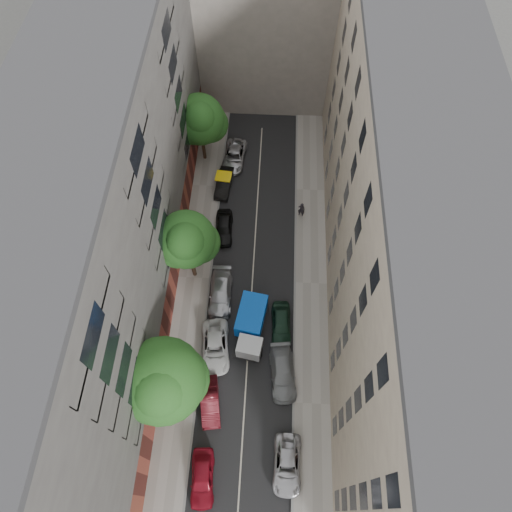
# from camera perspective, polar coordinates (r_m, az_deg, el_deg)

# --- Properties ---
(ground) EXTENTS (120.00, 120.00, 0.00)m
(ground) POSITION_cam_1_polar(r_m,az_deg,el_deg) (43.07, -0.45, -3.14)
(ground) COLOR #4C4C49
(ground) RESTS_ON ground
(road_surface) EXTENTS (8.00, 44.00, 0.02)m
(road_surface) POSITION_cam_1_polar(r_m,az_deg,el_deg) (43.06, -0.45, -3.13)
(road_surface) COLOR black
(road_surface) RESTS_ON ground
(sidewalk_left) EXTENTS (3.00, 44.00, 0.15)m
(sidewalk_left) POSITION_cam_1_polar(r_m,az_deg,el_deg) (43.52, -7.71, -2.72)
(sidewalk_left) COLOR gray
(sidewalk_left) RESTS_ON ground
(sidewalk_right) EXTENTS (3.00, 44.00, 0.15)m
(sidewalk_right) POSITION_cam_1_polar(r_m,az_deg,el_deg) (43.18, 6.87, -3.41)
(sidewalk_right) COLOR gray
(sidewalk_right) RESTS_ON ground
(building_left) EXTENTS (8.00, 44.00, 20.00)m
(building_left) POSITION_cam_1_polar(r_m,az_deg,el_deg) (36.54, -18.12, 4.85)
(building_left) COLOR #4A4745
(building_left) RESTS_ON ground
(building_right) EXTENTS (8.00, 44.00, 20.00)m
(building_right) POSITION_cam_1_polar(r_m,az_deg,el_deg) (35.72, 17.37, 3.35)
(building_right) COLOR #B5A68D
(building_right) RESTS_ON ground
(building_endcap) EXTENTS (18.00, 12.00, 18.00)m
(building_endcap) POSITION_cam_1_polar(r_m,az_deg,el_deg) (55.68, 1.32, 28.30)
(building_endcap) COLOR gray
(building_endcap) RESTS_ON ground
(tarp_truck) EXTENTS (2.99, 5.76, 2.52)m
(tarp_truck) POSITION_cam_1_polar(r_m,az_deg,el_deg) (39.80, -0.64, -8.65)
(tarp_truck) COLOR black
(tarp_truck) RESTS_ON ground
(car_left_0) EXTENTS (2.03, 4.40, 1.46)m
(car_left_0) POSITION_cam_1_polar(r_m,az_deg,el_deg) (38.10, -6.75, -25.87)
(car_left_0) COLOR maroon
(car_left_0) RESTS_ON ground
(car_left_1) EXTENTS (2.13, 4.37, 1.38)m
(car_left_1) POSITION_cam_1_polar(r_m,az_deg,el_deg) (38.87, -5.79, -17.65)
(car_left_1) COLOR #4C0F15
(car_left_1) RESTS_ON ground
(car_left_2) EXTENTS (2.83, 5.22, 1.39)m
(car_left_2) POSITION_cam_1_polar(r_m,az_deg,el_deg) (40.03, -5.11, -11.25)
(car_left_2) COLOR silver
(car_left_2) RESTS_ON ground
(car_left_3) EXTENTS (2.13, 5.05, 1.45)m
(car_left_3) POSITION_cam_1_polar(r_m,az_deg,el_deg) (41.85, -4.44, -4.63)
(car_left_3) COLOR #AFAFB3
(car_left_3) RESTS_ON ground
(car_left_4) EXTENTS (1.90, 4.31, 1.44)m
(car_left_4) POSITION_cam_1_polar(r_m,az_deg,el_deg) (45.33, -4.05, 3.58)
(car_left_4) COLOR black
(car_left_4) RESTS_ON ground
(car_left_5) EXTENTS (1.89, 4.31, 1.38)m
(car_left_5) POSITION_cam_1_polar(r_m,az_deg,el_deg) (48.66, -4.01, 9.10)
(car_left_5) COLOR black
(car_left_5) RESTS_ON ground
(car_left_6) EXTENTS (2.70, 5.10, 1.37)m
(car_left_6) POSITION_cam_1_polar(r_m,az_deg,el_deg) (51.03, -2.71, 12.39)
(car_left_6) COLOR #B2B1B6
(car_left_6) RESTS_ON ground
(car_right_0) EXTENTS (2.15, 4.59, 1.27)m
(car_right_0) POSITION_cam_1_polar(r_m,az_deg,el_deg) (38.13, 3.91, -24.60)
(car_right_0) COLOR #B0AFB4
(car_right_0) RESTS_ON ground
(car_right_1) EXTENTS (2.59, 5.15, 1.44)m
(car_right_1) POSITION_cam_1_polar(r_m,az_deg,el_deg) (39.26, 3.36, -14.42)
(car_right_1) COLOR slate
(car_right_1) RESTS_ON ground
(car_right_2) EXTENTS (1.90, 4.33, 1.45)m
(car_right_2) POSITION_cam_1_polar(r_m,az_deg,el_deg) (40.60, 3.17, -8.50)
(car_right_2) COLOR black
(car_right_2) RESTS_ON ground
(tree_near) EXTENTS (6.34, 6.22, 9.32)m
(tree_near) POSITION_cam_1_polar(r_m,az_deg,el_deg) (34.02, -11.44, -15.24)
(tree_near) COLOR #382619
(tree_near) RESTS_ON sidewalk_left
(tree_mid) EXTENTS (5.25, 4.97, 8.99)m
(tree_mid) POSITION_cam_1_polar(r_m,az_deg,el_deg) (38.31, -8.56, 1.79)
(tree_mid) COLOR #382619
(tree_mid) RESTS_ON sidewalk_left
(tree_far) EXTENTS (5.38, 5.12, 8.25)m
(tree_far) POSITION_cam_1_polar(r_m,az_deg,el_deg) (47.88, -6.95, 16.36)
(tree_far) COLOR #382619
(tree_far) RESTS_ON sidewalk_left
(lamp_post) EXTENTS (0.36, 0.36, 7.08)m
(lamp_post) POSITION_cam_1_polar(r_m,az_deg,el_deg) (36.09, -10.91, -13.37)
(lamp_post) COLOR #164E29
(lamp_post) RESTS_ON sidewalk_left
(pedestrian) EXTENTS (0.79, 0.61, 1.92)m
(pedestrian) POSITION_cam_1_polar(r_m,az_deg,el_deg) (46.20, 5.69, 5.82)
(pedestrian) COLOR black
(pedestrian) RESTS_ON sidewalk_right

